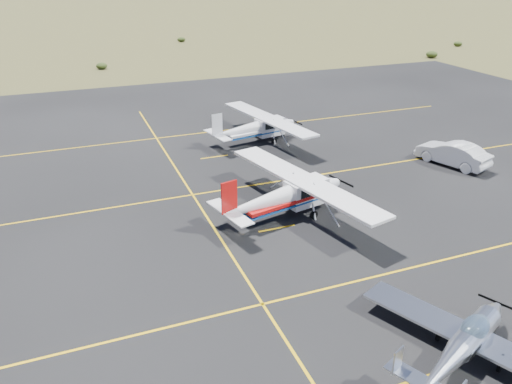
{
  "coord_description": "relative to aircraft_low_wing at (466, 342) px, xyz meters",
  "views": [
    {
      "loc": [
        -12.09,
        -12.98,
        12.47
      ],
      "look_at": [
        -3.63,
        8.83,
        1.6
      ],
      "focal_mm": 35.0,
      "sensor_mm": 36.0,
      "label": 1
    }
  ],
  "objects": [
    {
      "name": "ground",
      "position": [
        0.8,
        3.38,
        -0.85
      ],
      "size": [
        1600.0,
        1600.0,
        0.0
      ],
      "primitive_type": "plane",
      "color": "#383D1C",
      "rests_on": "ground"
    },
    {
      "name": "apron",
      "position": [
        0.8,
        10.38,
        -0.85
      ],
      "size": [
        72.0,
        72.0,
        0.02
      ],
      "primitive_type": "cube",
      "color": "black",
      "rests_on": "ground"
    },
    {
      "name": "aircraft_low_wing",
      "position": [
        0.0,
        0.0,
        0.0
      ],
      "size": [
        6.11,
        7.88,
        1.76
      ],
      "rotation": [
        0.0,
        0.0,
        0.42
      ],
      "color": "silver",
      "rests_on": "apron"
    },
    {
      "name": "aircraft_cessna",
      "position": [
        -1.21,
        11.97,
        0.44
      ],
      "size": [
        7.36,
        11.44,
        2.89
      ],
      "rotation": [
        0.0,
        0.0,
        0.23
      ],
      "color": "silver",
      "rests_on": "apron"
    },
    {
      "name": "aircraft_plain",
      "position": [
        1.65,
        23.76,
        0.35
      ],
      "size": [
        6.64,
        10.64,
        2.69
      ],
      "rotation": [
        0.0,
        0.0,
        0.2
      ],
      "color": "silver",
      "rests_on": "apron"
    },
    {
      "name": "sedan",
      "position": [
        12.22,
        14.73,
        -0.04
      ],
      "size": [
        3.17,
        5.1,
        1.59
      ],
      "primitive_type": "imported",
      "rotation": [
        0.0,
        0.0,
        3.48
      ],
      "color": "silver",
      "rests_on": "apron"
    }
  ]
}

